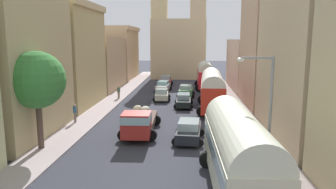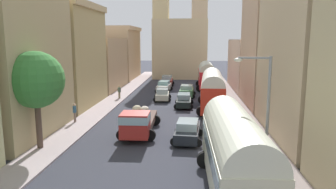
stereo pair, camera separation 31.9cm
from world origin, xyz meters
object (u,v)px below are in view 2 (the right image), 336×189
object	(u,v)px
car_1	(164,86)
cargo_truck_0	(139,121)
car_0	(162,95)
streetlamp_near	(263,105)
parked_bus_2	(207,74)
car_4	(184,100)
parked_bus_0	(234,149)
pedestrian_1	(119,92)
parked_bus_1	(212,88)
car_5	(187,91)
pedestrian_0	(75,112)
car_3	(188,131)
car_2	(167,81)

from	to	relation	value
car_1	cargo_truck_0	bearing A→B (deg)	-90.34
car_0	streetlamp_near	xyz separation A→B (m)	(7.45, -21.42, 3.22)
parked_bus_2	car_4	xyz separation A→B (m)	(-3.05, -13.08, -1.52)
parked_bus_0	streetlamp_near	size ratio (longest dim) A/B	1.46
car_4	streetlamp_near	world-z (taller)	streetlamp_near
car_4	pedestrian_1	xyz separation A→B (m)	(-8.24, 3.97, 0.22)
cargo_truck_0	parked_bus_1	bearing A→B (deg)	56.94
car_1	car_5	xyz separation A→B (m)	(3.33, -3.90, -0.00)
parked_bus_2	car_1	world-z (taller)	parked_bus_2
cargo_truck_0	pedestrian_1	size ratio (longest dim) A/B	4.32
car_5	car_1	bearing A→B (deg)	130.47
parked_bus_2	pedestrian_0	bearing A→B (deg)	-120.92
car_3	pedestrian_1	world-z (taller)	pedestrian_1
parked_bus_2	car_3	distance (m)	25.36
car_1	car_3	distance (m)	22.59
parked_bus_0	pedestrian_0	xyz separation A→B (m)	(-12.49, 12.12, -1.14)
car_4	car_5	size ratio (longest dim) A/B	1.07
car_5	pedestrian_1	distance (m)	8.74
parked_bus_1	streetlamp_near	size ratio (longest dim) A/B	1.52
car_2	car_4	world-z (taller)	car_2
car_0	car_2	size ratio (longest dim) A/B	0.89
parked_bus_2	car_0	distance (m)	11.23
streetlamp_near	car_5	bearing A→B (deg)	100.59
car_3	streetlamp_near	distance (m)	7.71
pedestrian_0	streetlamp_near	size ratio (longest dim) A/B	0.28
parked_bus_2	car_4	size ratio (longest dim) A/B	1.88
pedestrian_1	streetlamp_near	xyz separation A→B (m)	(12.93, -21.81, 2.98)
cargo_truck_0	parked_bus_0	bearing A→B (deg)	-55.56
car_5	car_4	bearing A→B (deg)	-91.77
car_2	car_4	distance (m)	16.75
parked_bus_0	cargo_truck_0	distance (m)	11.04
cargo_truck_0	car_4	xyz separation A→B (m)	(3.26, 10.99, -0.40)
car_0	cargo_truck_0	bearing A→B (deg)	-91.99
car_3	pedestrian_0	xyz separation A→B (m)	(-10.14, 4.19, 0.30)
car_3	car_4	size ratio (longest dim) A/B	0.98
car_1	streetlamp_near	size ratio (longest dim) A/B	0.67
parked_bus_0	parked_bus_1	size ratio (longest dim) A/B	0.96
car_3	car_4	distance (m)	12.14
car_3	car_1	bearing A→B (deg)	99.52
parked_bus_2	car_5	xyz separation A→B (m)	(-2.86, -6.82, -1.47)
parked_bus_1	car_4	size ratio (longest dim) A/B	2.33
parked_bus_0	cargo_truck_0	xyz separation A→B (m)	(-6.22, 9.07, -1.07)
parked_bus_2	pedestrian_0	distance (m)	24.53
car_4	pedestrian_0	size ratio (longest dim) A/B	2.33
car_0	car_5	bearing A→B (deg)	42.29
parked_bus_0	car_3	distance (m)	8.40
parked_bus_1	pedestrian_0	xyz separation A→B (m)	(-12.58, -6.63, -1.25)
car_4	pedestrian_1	size ratio (longest dim) A/B	2.49
pedestrian_1	streetlamp_near	size ratio (longest dim) A/B	0.26
car_0	car_3	size ratio (longest dim) A/B	0.88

